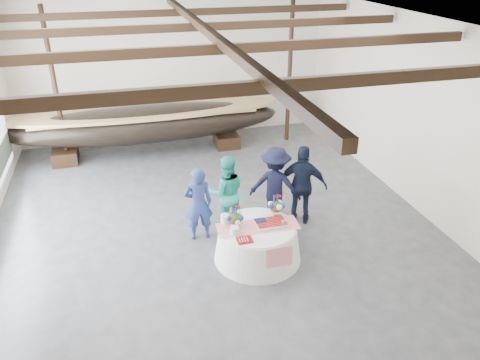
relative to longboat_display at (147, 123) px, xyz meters
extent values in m
cube|color=#3D3D42|center=(1.07, -4.64, -0.99)|extent=(10.00, 12.00, 0.01)
cube|color=silver|center=(1.07, 1.36, 1.26)|extent=(10.00, 0.02, 4.50)
cube|color=silver|center=(1.07, -10.64, 1.26)|extent=(10.00, 0.02, 4.50)
cube|color=silver|center=(6.07, -4.64, 1.26)|extent=(0.02, 12.00, 4.50)
cube|color=white|center=(1.07, -4.64, 3.51)|extent=(10.00, 12.00, 0.01)
cube|color=black|center=(1.07, -8.14, 3.26)|extent=(9.80, 0.12, 0.18)
cube|color=black|center=(1.07, -5.64, 3.26)|extent=(9.80, 0.12, 0.18)
cube|color=black|center=(1.07, -3.14, 3.26)|extent=(9.80, 0.12, 0.18)
cube|color=black|center=(1.07, -0.64, 3.26)|extent=(9.80, 0.12, 0.18)
cube|color=black|center=(1.07, -4.64, 3.39)|extent=(0.15, 11.76, 0.15)
cylinder|color=black|center=(-2.43, 0.00, 1.26)|extent=(0.14, 0.14, 4.50)
cylinder|color=black|center=(4.57, 0.00, 1.26)|extent=(0.14, 0.14, 4.50)
cube|color=black|center=(-2.49, 0.00, -0.79)|extent=(0.73, 0.93, 0.41)
cube|color=black|center=(2.49, 0.00, -0.79)|extent=(0.73, 0.93, 0.41)
ellipsoid|color=black|center=(0.00, 0.00, -0.01)|extent=(8.30, 1.66, 1.14)
cube|color=#9E7A4C|center=(0.00, 0.00, 0.30)|extent=(6.64, 1.09, 0.06)
cone|color=white|center=(1.68, -6.12, -0.62)|extent=(1.81, 1.81, 0.75)
cylinder|color=white|center=(1.68, -6.12, -0.24)|extent=(1.53, 1.53, 0.04)
cube|color=red|center=(1.68, -6.12, -0.21)|extent=(1.69, 0.63, 0.01)
cube|color=white|center=(1.94, -6.14, -0.18)|extent=(0.60, 0.40, 0.07)
cylinder|color=white|center=(1.15, -6.27, -0.14)|extent=(0.18, 0.18, 0.16)
cylinder|color=white|center=(1.07, -5.80, -0.13)|extent=(0.18, 0.18, 0.18)
cube|color=maroon|center=(1.28, -6.54, -0.20)|extent=(0.30, 0.24, 0.03)
cone|color=silver|center=(2.17, -6.24, -0.16)|extent=(0.09, 0.09, 0.12)
imported|color=navy|center=(0.66, -5.04, -0.13)|extent=(0.63, 0.42, 1.72)
imported|color=#21AF95|center=(1.35, -4.76, -0.10)|extent=(0.92, 0.75, 1.78)
imported|color=black|center=(2.50, -4.79, -0.06)|extent=(1.39, 1.17, 1.87)
imported|color=black|center=(3.09, -4.99, -0.03)|extent=(1.22, 0.94, 1.92)
camera|label=1|loc=(-0.76, -13.77, 4.91)|focal=35.00mm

